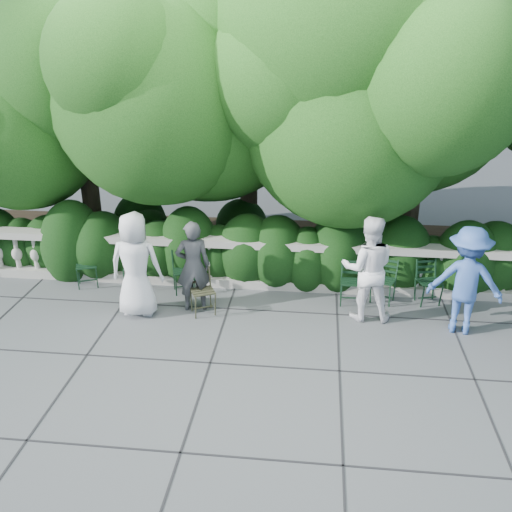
# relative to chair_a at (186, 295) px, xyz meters

# --- Properties ---
(ground) EXTENTS (90.00, 90.00, 0.00)m
(ground) POSITION_rel_chair_a_xyz_m (1.40, -1.28, 0.00)
(ground) COLOR #4C4F53
(ground) RESTS_ON ground
(balustrade) EXTENTS (12.00, 0.44, 1.00)m
(balustrade) POSITION_rel_chair_a_xyz_m (1.40, 0.52, 0.49)
(balustrade) COLOR #9E998E
(balustrade) RESTS_ON ground
(shrub_hedge) EXTENTS (15.00, 2.60, 1.70)m
(shrub_hedge) POSITION_rel_chair_a_xyz_m (1.40, 1.72, 0.00)
(shrub_hedge) COLOR black
(shrub_hedge) RESTS_ON ground
(tree_canopy) EXTENTS (15.04, 6.52, 6.78)m
(tree_canopy) POSITION_rel_chair_a_xyz_m (2.09, 1.92, 3.96)
(tree_canopy) COLOR #3F3023
(tree_canopy) RESTS_ON ground
(chair_a) EXTENTS (0.58, 0.60, 0.84)m
(chair_a) POSITION_rel_chair_a_xyz_m (0.00, 0.00, 0.00)
(chair_a) COLOR black
(chair_a) RESTS_ON ground
(chair_b) EXTENTS (0.58, 0.60, 0.84)m
(chair_b) POSITION_rel_chair_a_xyz_m (-1.98, 0.05, 0.00)
(chair_b) COLOR black
(chair_b) RESTS_ON ground
(chair_c) EXTENTS (0.46, 0.50, 0.84)m
(chair_c) POSITION_rel_chair_a_xyz_m (-1.04, 0.06, 0.00)
(chair_c) COLOR black
(chair_c) RESTS_ON ground
(chair_d) EXTENTS (0.45, 0.49, 0.84)m
(chair_d) POSITION_rel_chair_a_xyz_m (3.15, -0.16, 0.00)
(chair_d) COLOR black
(chair_d) RESTS_ON ground
(chair_e) EXTENTS (0.58, 0.61, 0.84)m
(chair_e) POSITION_rel_chair_a_xyz_m (3.71, -0.00, 0.00)
(chair_e) COLOR black
(chair_e) RESTS_ON ground
(chair_f) EXTENTS (0.55, 0.58, 0.84)m
(chair_f) POSITION_rel_chair_a_xyz_m (4.63, 0.02, 0.00)
(chair_f) COLOR black
(chair_f) RESTS_ON ground
(chair_weathered) EXTENTS (0.60, 0.62, 0.84)m
(chair_weathered) POSITION_rel_chair_a_xyz_m (0.55, -0.83, 0.00)
(chair_weathered) COLOR black
(chair_weathered) RESTS_ON ground
(person_businessman) EXTENTS (0.94, 0.61, 1.91)m
(person_businessman) POSITION_rel_chair_a_xyz_m (-0.67, -0.80, 0.96)
(person_businessman) COLOR silver
(person_businessman) RESTS_ON ground
(person_woman_grey) EXTENTS (0.70, 0.55, 1.70)m
(person_woman_grey) POSITION_rel_chair_a_xyz_m (0.29, -0.52, 0.85)
(person_woman_grey) COLOR #3C3D40
(person_woman_grey) RESTS_ON ground
(person_casual_man) EXTENTS (0.93, 0.73, 1.91)m
(person_casual_man) POSITION_rel_chair_a_xyz_m (3.38, -0.51, 0.95)
(person_casual_man) COLOR white
(person_casual_man) RESTS_ON ground
(person_older_blue) EXTENTS (1.33, 0.93, 1.88)m
(person_older_blue) POSITION_rel_chair_a_xyz_m (4.98, -0.80, 0.94)
(person_older_blue) COLOR #375AA6
(person_older_blue) RESTS_ON ground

